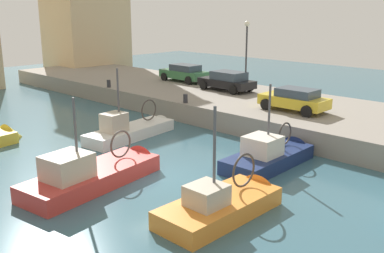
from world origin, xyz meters
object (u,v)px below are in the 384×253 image
(fishing_boat_red, at_px, (99,179))
(parked_car_yellow, at_px, (295,99))
(fishing_boat_navy, at_px, (273,161))
(mooring_bollard_mid, at_px, (109,84))
(quay_streetlamp, at_px, (247,45))
(fishing_boat_white, at_px, (135,134))
(parked_car_black, at_px, (227,81))
(mooring_bollard_south, at_px, (185,98))
(parked_car_green, at_px, (184,73))
(fishing_boat_orange, at_px, (227,210))

(fishing_boat_red, xyz_separation_m, parked_car_yellow, (12.32, -1.45, 1.74))
(fishing_boat_navy, xyz_separation_m, mooring_bollard_mid, (2.74, 16.35, 1.34))
(quay_streetlamp, bearing_deg, mooring_bollard_mid, 124.27)
(fishing_boat_white, relative_size, parked_car_black, 1.54)
(fishing_boat_red, distance_m, parked_car_black, 15.78)
(mooring_bollard_mid, bearing_deg, fishing_boat_red, -127.34)
(fishing_boat_white, distance_m, fishing_boat_red, 6.84)
(fishing_boat_white, relative_size, quay_streetlamp, 1.33)
(fishing_boat_navy, distance_m, mooring_bollard_south, 8.89)
(fishing_boat_white, distance_m, parked_car_green, 11.96)
(parked_car_yellow, xyz_separation_m, quay_streetlamp, (2.93, 5.75, 2.57))
(fishing_boat_orange, bearing_deg, quay_streetlamp, 35.53)
(mooring_bollard_mid, bearing_deg, fishing_boat_navy, -99.52)
(fishing_boat_red, height_order, parked_car_green, fishing_boat_red)
(parked_car_black, distance_m, mooring_bollard_mid, 8.75)
(mooring_bollard_south, relative_size, quay_streetlamp, 0.11)
(fishing_boat_navy, relative_size, parked_car_yellow, 1.46)
(mooring_bollard_mid, bearing_deg, fishing_boat_orange, -114.03)
(parked_car_green, xyz_separation_m, mooring_bollard_mid, (-5.79, 2.07, -0.43))
(parked_car_yellow, bearing_deg, mooring_bollard_south, 114.21)
(fishing_boat_navy, height_order, parked_car_green, fishing_boat_navy)
(mooring_bollard_south, bearing_deg, fishing_boat_red, -154.46)
(parked_car_yellow, bearing_deg, mooring_bollard_mid, 100.95)
(fishing_boat_navy, height_order, mooring_bollard_south, fishing_boat_navy)
(fishing_boat_navy, xyz_separation_m, quay_streetlamp, (8.39, 8.06, 4.32))
(mooring_bollard_south, bearing_deg, fishing_boat_white, -176.25)
(fishing_boat_white, bearing_deg, quay_streetlamp, -0.07)
(mooring_bollard_mid, bearing_deg, parked_car_black, -54.38)
(fishing_boat_orange, bearing_deg, parked_car_yellow, 20.57)
(quay_streetlamp, bearing_deg, fishing_boat_red, -164.27)
(parked_car_yellow, distance_m, parked_car_green, 12.35)
(fishing_boat_white, distance_m, mooring_bollard_mid, 9.42)
(fishing_boat_orange, relative_size, fishing_boat_navy, 0.96)
(parked_car_green, height_order, mooring_bollard_south, parked_car_green)
(mooring_bollard_south, distance_m, mooring_bollard_mid, 8.00)
(fishing_boat_navy, height_order, mooring_bollard_mid, fishing_boat_navy)
(fishing_boat_orange, bearing_deg, fishing_boat_white, 68.92)
(fishing_boat_orange, relative_size, parked_car_green, 1.34)
(fishing_boat_orange, height_order, parked_car_black, fishing_boat_orange)
(parked_car_yellow, relative_size, quay_streetlamp, 0.80)
(fishing_boat_white, distance_m, parked_car_yellow, 9.23)
(parked_car_black, bearing_deg, fishing_boat_navy, -130.26)
(fishing_boat_red, bearing_deg, parked_car_black, 20.47)
(fishing_boat_white, relative_size, mooring_bollard_south, 11.72)
(mooring_bollard_mid, bearing_deg, mooring_bollard_south, -90.00)
(fishing_boat_red, bearing_deg, mooring_bollard_mid, 52.66)
(parked_car_yellow, bearing_deg, quay_streetlamp, 62.95)
(parked_car_black, distance_m, mooring_bollard_south, 5.19)
(fishing_boat_white, distance_m, parked_car_black, 9.61)
(fishing_boat_orange, distance_m, mooring_bollard_mid, 19.85)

